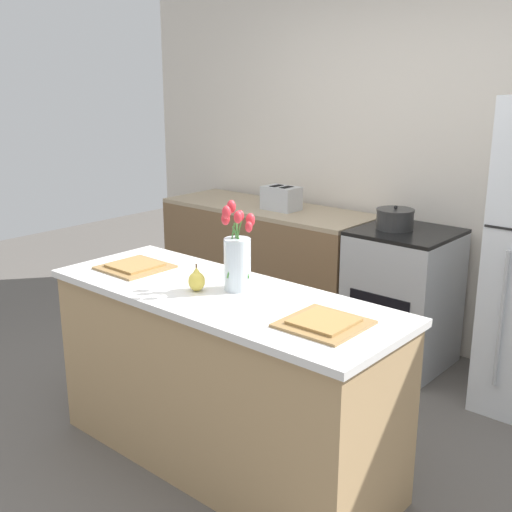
# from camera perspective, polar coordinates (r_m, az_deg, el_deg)

# --- Properties ---
(ground_plane) EXTENTS (10.00, 10.00, 0.00)m
(ground_plane) POSITION_cam_1_polar(r_m,az_deg,el_deg) (3.39, -2.91, -17.62)
(ground_plane) COLOR #59544F
(back_wall) EXTENTS (5.20, 0.08, 2.70)m
(back_wall) POSITION_cam_1_polar(r_m,az_deg,el_deg) (4.51, 14.91, 8.75)
(back_wall) COLOR silver
(back_wall) RESTS_ON ground_plane
(kitchen_island) EXTENTS (1.80, 0.66, 0.89)m
(kitchen_island) POSITION_cam_1_polar(r_m,az_deg,el_deg) (3.16, -3.02, -10.84)
(kitchen_island) COLOR tan
(kitchen_island) RESTS_ON ground_plane
(back_counter) EXTENTS (1.68, 0.60, 0.91)m
(back_counter) POSITION_cam_1_polar(r_m,az_deg,el_deg) (4.93, 0.98, -0.77)
(back_counter) COLOR brown
(back_counter) RESTS_ON ground_plane
(stove_range) EXTENTS (0.60, 0.61, 0.91)m
(stove_range) POSITION_cam_1_polar(r_m,az_deg,el_deg) (4.32, 12.88, -3.65)
(stove_range) COLOR #B2B5B7
(stove_range) RESTS_ON ground_plane
(flower_vase) EXTENTS (0.16, 0.17, 0.42)m
(flower_vase) POSITION_cam_1_polar(r_m,az_deg,el_deg) (2.97, -1.67, -0.13)
(flower_vase) COLOR silver
(flower_vase) RESTS_ON kitchen_island
(pear_figurine) EXTENTS (0.08, 0.08, 0.13)m
(pear_figurine) POSITION_cam_1_polar(r_m,az_deg,el_deg) (3.00, -5.30, -2.15)
(pear_figurine) COLOR #E5CC4C
(pear_figurine) RESTS_ON kitchen_island
(plate_setting_left) EXTENTS (0.32, 0.32, 0.02)m
(plate_setting_left) POSITION_cam_1_polar(r_m,az_deg,el_deg) (3.40, -10.71, -0.92)
(plate_setting_left) COLOR olive
(plate_setting_left) RESTS_ON kitchen_island
(plate_setting_right) EXTENTS (0.32, 0.32, 0.02)m
(plate_setting_right) POSITION_cam_1_polar(r_m,az_deg,el_deg) (2.61, 6.05, -5.93)
(plate_setting_right) COLOR olive
(plate_setting_right) RESTS_ON kitchen_island
(toaster) EXTENTS (0.28, 0.18, 0.17)m
(toaster) POSITION_cam_1_polar(r_m,az_deg,el_deg) (4.70, 2.26, 5.17)
(toaster) COLOR #B7BABC
(toaster) RESTS_ON back_counter
(cooking_pot) EXTENTS (0.24, 0.24, 0.15)m
(cooking_pot) POSITION_cam_1_polar(r_m,az_deg,el_deg) (4.20, 12.25, 3.23)
(cooking_pot) COLOR #2D2D2D
(cooking_pot) RESTS_ON stove_range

